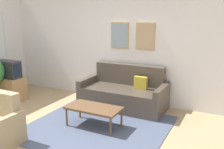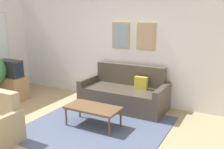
# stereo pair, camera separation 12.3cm
# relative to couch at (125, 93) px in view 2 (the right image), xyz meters

# --- Properties ---
(ground_plane) EXTENTS (16.00, 16.00, 0.00)m
(ground_plane) POSITION_rel_couch_xyz_m (-0.43, -2.01, -0.31)
(ground_plane) COLOR tan
(area_rug) EXTENTS (2.45, 2.27, 0.01)m
(area_rug) POSITION_rel_couch_xyz_m (0.00, -1.19, -0.31)
(area_rug) COLOR #4C5670
(area_rug) RESTS_ON ground_plane
(wall_back) EXTENTS (8.00, 0.09, 2.70)m
(wall_back) POSITION_rel_couch_xyz_m (-0.42, 0.46, 1.04)
(wall_back) COLOR silver
(wall_back) RESTS_ON ground_plane
(couch) EXTENTS (1.87, 0.90, 0.92)m
(couch) POSITION_rel_couch_xyz_m (0.00, 0.00, 0.00)
(couch) COLOR #4C4238
(couch) RESTS_ON ground_plane
(coffee_table) EXTENTS (0.99, 0.51, 0.38)m
(coffee_table) POSITION_rel_couch_xyz_m (-0.07, -1.18, 0.03)
(coffee_table) COLOR brown
(coffee_table) RESTS_ON ground_plane
(tv_stand) EXTENTS (0.72, 0.45, 0.56)m
(tv_stand) POSITION_rel_couch_xyz_m (-2.64, -0.83, -0.03)
(tv_stand) COLOR #A87F51
(tv_stand) RESTS_ON ground_plane
(tv) EXTENTS (0.65, 0.28, 0.40)m
(tv) POSITION_rel_couch_xyz_m (-2.64, -0.83, 0.45)
(tv) COLOR #2D2D33
(tv) RESTS_ON tv_stand
(potted_plant_by_window) EXTENTS (0.41, 0.41, 0.68)m
(potted_plant_by_window) POSITION_rel_couch_xyz_m (-2.92, -0.60, 0.09)
(potted_plant_by_window) COLOR #383D42
(potted_plant_by_window) RESTS_ON ground_plane
(potted_plant_small) EXTENTS (0.52, 0.52, 0.85)m
(potted_plant_small) POSITION_rel_couch_xyz_m (-2.98, -0.55, 0.25)
(potted_plant_small) COLOR #935638
(potted_plant_small) RESTS_ON ground_plane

